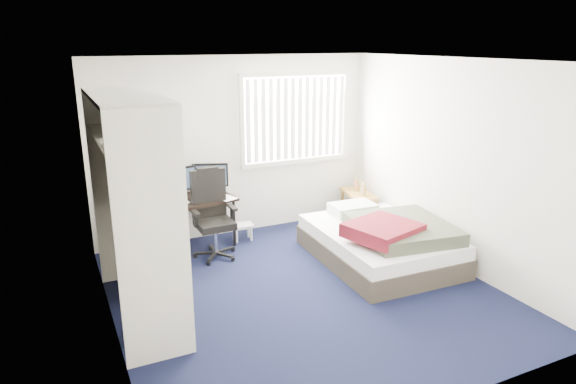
% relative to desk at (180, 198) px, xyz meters
% --- Properties ---
extents(ground, '(4.20, 4.20, 0.00)m').
position_rel_desk_xyz_m(ground, '(0.92, -1.76, -0.73)').
color(ground, black).
rests_on(ground, ground).
extents(room_shell, '(4.20, 4.20, 4.20)m').
position_rel_desk_xyz_m(room_shell, '(0.92, -1.76, 0.78)').
color(room_shell, silver).
rests_on(room_shell, ground).
extents(window_assembly, '(1.72, 0.09, 1.32)m').
position_rel_desk_xyz_m(window_assembly, '(1.82, 0.29, 0.87)').
color(window_assembly, white).
rests_on(window_assembly, ground).
extents(closet, '(0.64, 1.84, 2.22)m').
position_rel_desk_xyz_m(closet, '(-0.75, -1.49, 0.63)').
color(closet, beige).
rests_on(closet, ground).
extents(desk, '(1.48, 0.88, 1.15)m').
position_rel_desk_xyz_m(desk, '(0.00, 0.00, 0.00)').
color(desk, black).
rests_on(desk, ground).
extents(office_chair, '(0.55, 0.55, 1.14)m').
position_rel_desk_xyz_m(office_chair, '(0.33, -0.34, -0.29)').
color(office_chair, black).
rests_on(office_chair, ground).
extents(footstool, '(0.30, 0.25, 0.23)m').
position_rel_desk_xyz_m(footstool, '(0.85, -0.02, -0.55)').
color(footstool, white).
rests_on(footstool, ground).
extents(nightstand, '(0.50, 0.78, 0.67)m').
position_rel_desk_xyz_m(nightstand, '(2.67, -0.14, -0.29)').
color(nightstand, brown).
rests_on(nightstand, ground).
extents(bed, '(1.50, 1.95, 0.63)m').
position_rel_desk_xyz_m(bed, '(2.18, -1.45, -0.45)').
color(bed, '#393229').
rests_on(bed, ground).
extents(pine_box, '(0.53, 0.48, 0.33)m').
position_rel_desk_xyz_m(pine_box, '(-0.73, -1.86, -0.56)').
color(pine_box, tan).
rests_on(pine_box, ground).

